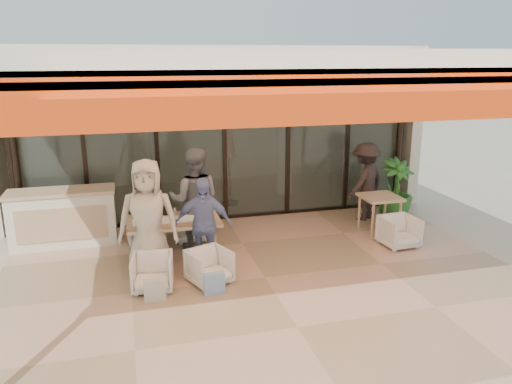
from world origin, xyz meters
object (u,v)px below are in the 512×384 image
standing_woman (365,182)px  diner_periwinkle (203,225)px  chair_far_right (192,224)px  chair_near_left (152,271)px  side_table (380,201)px  host_counter (63,217)px  dining_table (173,223)px  chair_near_right (209,265)px  chair_far_left (146,227)px  diner_cream (148,219)px  diner_grey (195,200)px  side_chair (399,230)px  diner_navy (146,212)px  potted_palm (395,189)px

standing_woman → diner_periwinkle: bearing=-7.0°
chair_far_right → chair_near_left: (-0.84, -1.90, -0.02)m
side_table → chair_far_right: bearing=171.2°
host_counter → dining_table: (1.83, -1.26, 0.16)m
chair_near_right → chair_far_left: bearing=92.1°
diner_cream → standing_woman: diner_cream is taller
host_counter → dining_table: bearing=-34.4°
diner_grey → chair_far_left: bearing=-15.9°
chair_far_left → chair_near_right: 2.08m
chair_near_left → side_chair: (4.39, 0.60, 0.01)m
chair_far_left → diner_navy: 0.66m
chair_near_right → diner_grey: bearing=68.2°
diner_grey → side_table: size_ratio=2.46×
dining_table → chair_far_right: bearing=65.7°
chair_far_right → diner_cream: diner_cream is taller
potted_palm → standing_woman: bearing=168.3°
diner_navy → potted_palm: bearing=170.1°
chair_far_right → chair_near_right: 1.90m
side_chair → diner_cream: bearing=176.5°
chair_far_left → chair_near_right: chair_far_left is taller
chair_far_left → diner_cream: bearing=85.3°
dining_table → diner_periwinkle: (0.43, -0.46, 0.08)m
side_chair → potted_palm: potted_palm is taller
diner_periwinkle → side_table: 3.65m
chair_far_right → diner_periwinkle: size_ratio=0.42×
chair_near_right → side_table: size_ratio=0.79×
standing_woman → side_chair: bearing=55.5°
dining_table → chair_far_right: 1.10m
host_counter → diner_grey: diner_grey is taller
chair_far_right → diner_periwinkle: bearing=92.0°
chair_far_left → standing_woman: standing_woman is taller
chair_far_left → chair_near_left: 1.90m
chair_far_right → diner_grey: (0.00, -0.50, 0.60)m
side_chair → diner_periwinkle: bearing=176.8°
chair_near_left → side_table: (4.39, 1.35, 0.34)m
chair_far_left → diner_navy: bearing=85.3°
diner_grey → diner_navy: bearing=14.9°
chair_far_right → chair_near_right: size_ratio=1.09×
chair_far_right → potted_palm: potted_palm is taller
chair_near_left → diner_cream: size_ratio=0.32×
host_counter → diner_periwinkle: bearing=-37.2°
chair_far_right → diner_grey: bearing=92.0°
diner_periwinkle → side_table: (3.55, 0.85, -0.13)m
side_table → diner_navy: bearing=179.3°
diner_cream → chair_near_left: bearing=-79.1°
diner_cream → host_counter: bearing=140.5°
side_chair → standing_woman: size_ratio=0.38×
chair_near_right → diner_navy: bearing=99.2°
diner_navy → chair_near_left: bearing=73.2°
chair_far_right → potted_palm: size_ratio=0.50×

